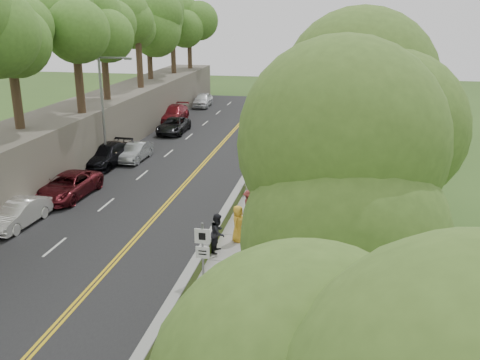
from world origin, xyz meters
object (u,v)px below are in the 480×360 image
Objects in this scene: construction_barrel at (315,147)px; concrete_block at (266,271)px; car_1 at (19,214)px; streetlight at (105,103)px; car_2 at (68,186)px; person_far at (303,129)px; painter_0 at (238,223)px; signpost at (203,251)px.

concrete_block is at bearing -92.35° from construction_barrel.
streetlight is at bearing 93.77° from car_1.
car_2 reaches higher than construction_barrel.
streetlight is 9.75× the size of construction_barrel.
construction_barrel is 0.46× the size of person_far.
streetlight reaches higher than painter_0.
painter_0 reaches higher than person_far.
car_2 reaches higher than concrete_block.
signpost is 3.78× the size of construction_barrel.
concrete_block is 0.74× the size of person_far.
car_2 is (0.38, 4.68, 0.04)m from car_1.
car_1 is at bearing 165.56° from concrete_block.
signpost is 28.17m from person_far.
painter_0 is 22.77m from person_far.
concrete_block is 0.32× the size of car_1.
concrete_block is at bearing -48.04° from streetlight.
concrete_block is at bearing -141.56° from painter_0.
car_2 is at bearing -135.96° from construction_barrel.
car_1 is 0.80× the size of car_2.
concrete_block is at bearing 34.45° from signpost.
concrete_block is (13.86, -15.41, -4.15)m from streetlight.
car_1 is at bearing -128.41° from construction_barrel.
concrete_block is 0.71× the size of painter_0.
streetlight is at bearing -155.72° from construction_barrel.
streetlight is 1.90× the size of car_1.
person_far is (1.58, 22.72, -0.03)m from painter_0.
person_far is (-0.36, 26.47, 0.45)m from concrete_block.
concrete_block is (2.34, 1.61, -1.47)m from signpost.
car_2 is at bearing 88.76° from car_1.
construction_barrel is 0.20× the size of car_1.
signpost is at bearing 103.70° from person_far.
car_2 is (-13.40, 8.23, 0.28)m from concrete_block.
signpost is at bearing -173.17° from painter_0.
person_far reaches higher than concrete_block.
concrete_block is 15.73m from car_2.
streetlight is 17.06m from painter_0.
car_1 is 26.56m from person_far.
car_1 is 2.26× the size of painter_0.
construction_barrel is at bearing 123.79° from person_far.
signpost reaches higher than person_far.
car_1 is (-11.43, 5.16, -1.23)m from signpost.
painter_0 is (0.40, 5.37, -0.98)m from signpost.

